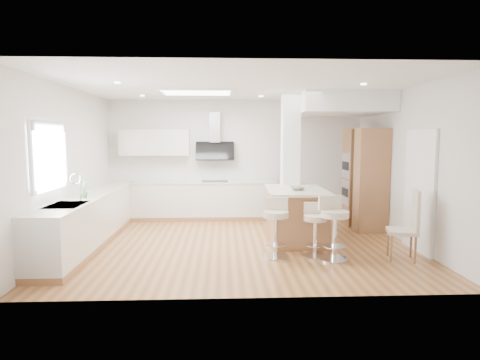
{
  "coord_description": "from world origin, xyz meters",
  "views": [
    {
      "loc": [
        -0.32,
        -7.11,
        1.91
      ],
      "look_at": [
        0.01,
        0.4,
        1.12
      ],
      "focal_mm": 30.0,
      "sensor_mm": 36.0,
      "label": 1
    }
  ],
  "objects": [
    {
      "name": "ground",
      "position": [
        0.0,
        0.0,
        0.0
      ],
      "size": [
        6.0,
        6.0,
        0.0
      ],
      "primitive_type": "plane",
      "color": "#AF7541",
      "rests_on": "ground"
    },
    {
      "name": "ceiling",
      "position": [
        0.0,
        0.0,
        0.0
      ],
      "size": [
        6.0,
        5.0,
        0.02
      ],
      "primitive_type": "cube",
      "color": "white",
      "rests_on": "ground"
    },
    {
      "name": "wall_back",
      "position": [
        0.0,
        2.5,
        1.4
      ],
      "size": [
        6.0,
        0.04,
        2.8
      ],
      "primitive_type": "cube",
      "color": "silver",
      "rests_on": "ground"
    },
    {
      "name": "wall_left",
      "position": [
        -3.0,
        0.0,
        1.4
      ],
      "size": [
        0.04,
        5.0,
        2.8
      ],
      "primitive_type": "cube",
      "color": "silver",
      "rests_on": "ground"
    },
    {
      "name": "wall_right",
      "position": [
        3.0,
        0.0,
        1.4
      ],
      "size": [
        0.04,
        5.0,
        2.8
      ],
      "primitive_type": "cube",
      "color": "silver",
      "rests_on": "ground"
    },
    {
      "name": "skylight",
      "position": [
        -0.79,
        0.6,
        2.77
      ],
      "size": [
        4.1,
        2.1,
        0.06
      ],
      "color": "white",
      "rests_on": "ground"
    },
    {
      "name": "window_left",
      "position": [
        -2.96,
        -0.9,
        1.69
      ],
      "size": [
        0.06,
        1.28,
        1.07
      ],
      "color": "silver",
      "rests_on": "ground"
    },
    {
      "name": "doorway_right",
      "position": [
        2.97,
        -0.6,
        1.0
      ],
      "size": [
        0.05,
        1.0,
        2.1
      ],
      "color": "#4E473E",
      "rests_on": "ground"
    },
    {
      "name": "counter_left",
      "position": [
        -2.7,
        0.23,
        0.46
      ],
      "size": [
        0.63,
        4.5,
        1.35
      ],
      "color": "#9E6D44",
      "rests_on": "ground"
    },
    {
      "name": "counter_back",
      "position": [
        -0.91,
        2.22,
        0.7
      ],
      "size": [
        3.62,
        0.63,
        2.5
      ],
      "color": "#9E6D44",
      "rests_on": "ground"
    },
    {
      "name": "pillar",
      "position": [
        1.05,
        0.95,
        1.4
      ],
      "size": [
        0.35,
        0.35,
        2.8
      ],
      "color": "white",
      "rests_on": "ground"
    },
    {
      "name": "soffit",
      "position": [
        2.1,
        1.4,
        2.6
      ],
      "size": [
        1.78,
        2.2,
        0.4
      ],
      "color": "white",
      "rests_on": "ground"
    },
    {
      "name": "oven_column",
      "position": [
        2.68,
        1.23,
        1.05
      ],
      "size": [
        0.63,
        1.21,
        2.1
      ],
      "color": "#9E6D44",
      "rests_on": "ground"
    },
    {
      "name": "peninsula",
      "position": [
        1.04,
        0.18,
        0.49
      ],
      "size": [
        1.1,
        1.62,
        1.04
      ],
      "rotation": [
        0.0,
        0.0,
        -0.03
      ],
      "color": "#9E6D44",
      "rests_on": "ground"
    },
    {
      "name": "bar_stool_a",
      "position": [
        0.52,
        -0.85,
        0.53
      ],
      "size": [
        0.51,
        0.51,
        0.95
      ],
      "rotation": [
        0.0,
        0.0,
        -0.22
      ],
      "color": "silver",
      "rests_on": "ground"
    },
    {
      "name": "bar_stool_b",
      "position": [
        1.15,
        -0.87,
        0.49
      ],
      "size": [
        0.42,
        0.42,
        0.87
      ],
      "rotation": [
        0.0,
        0.0,
        -0.09
      ],
      "color": "silver",
      "rests_on": "ground"
    },
    {
      "name": "bar_stool_c",
      "position": [
        1.41,
        -1.05,
        0.56
      ],
      "size": [
        0.54,
        0.54,
        1.0
      ],
      "rotation": [
        0.0,
        0.0,
        0.22
      ],
      "color": "silver",
      "rests_on": "ground"
    },
    {
      "name": "dining_chair",
      "position": [
        2.57,
        -1.11,
        0.59
      ],
      "size": [
        0.53,
        0.53,
        1.11
      ],
      "rotation": [
        0.0,
        0.0,
        -0.27
      ],
      "color": "beige",
      "rests_on": "ground"
    }
  ]
}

